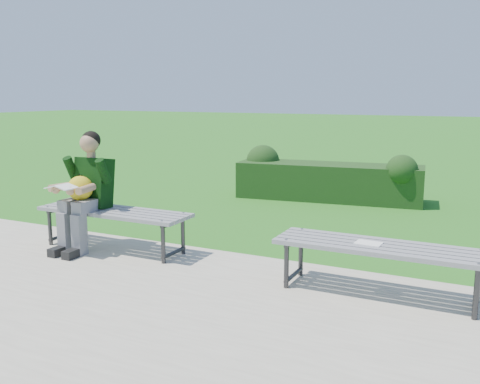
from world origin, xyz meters
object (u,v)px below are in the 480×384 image
hedge (325,178)px  bench_left (114,215)px  seated_boy (85,188)px  paper_sheet (369,243)px  bench_right (380,251)px

hedge → bench_left: bearing=-107.3°
bench_left → seated_boy: size_ratio=1.37×
seated_boy → paper_sheet: size_ratio=5.73×
seated_boy → bench_right: bearing=-0.1°
seated_boy → bench_left: bearing=18.3°
bench_right → seated_boy: seated_boy is taller
hedge → bench_left: size_ratio=1.71×
bench_right → seated_boy: (-3.25, 0.01, 0.30)m
bench_left → paper_sheet: size_ratio=7.84×
hedge → paper_sheet: 4.35m
hedge → bench_right: hedge is taller
hedge → seated_boy: (-1.53, -4.02, 0.36)m
hedge → paper_sheet: bearing=-68.0°
hedge → bench_right: size_ratio=1.71×
bench_right → paper_sheet: size_ratio=7.84×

